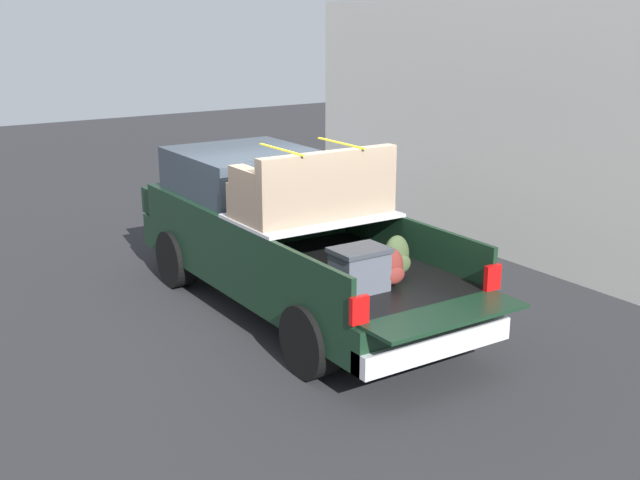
{
  "coord_description": "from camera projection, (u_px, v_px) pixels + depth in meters",
  "views": [
    {
      "loc": [
        -8.4,
        5.12,
        3.79
      ],
      "look_at": [
        -0.6,
        0.0,
        1.1
      ],
      "focal_mm": 45.05,
      "sensor_mm": 36.0,
      "label": 1
    }
  ],
  "objects": [
    {
      "name": "building_facade",
      "position": [
        545.0,
        138.0,
        11.79
      ],
      "size": [
        11.12,
        0.36,
        3.94
      ],
      "primitive_type": "cube",
      "color": "silver",
      "rests_on": "ground_plane"
    },
    {
      "name": "pickup_truck",
      "position": [
        279.0,
        232.0,
        10.53
      ],
      "size": [
        6.05,
        2.06,
        2.23
      ],
      "color": "black",
      "rests_on": "ground_plane"
    },
    {
      "name": "ground_plane",
      "position": [
        295.0,
        310.0,
        10.5
      ],
      "size": [
        40.0,
        40.0,
        0.0
      ],
      "primitive_type": "plane",
      "color": "#262628"
    },
    {
      "name": "trash_can",
      "position": [
        317.0,
        186.0,
        15.56
      ],
      "size": [
        0.6,
        0.6,
        0.98
      ],
      "color": "#3F4C66",
      "rests_on": "ground_plane"
    }
  ]
}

